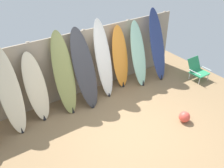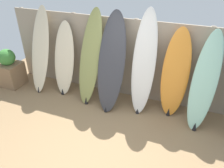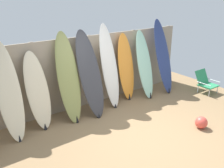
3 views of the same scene
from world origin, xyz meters
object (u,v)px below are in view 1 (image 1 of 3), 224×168
surfboard_charcoal_3 (84,69)px  beach_chair (197,69)px  surfboard_cream_1 (36,88)px  beach_ball (184,117)px  surfboard_navy_7 (157,45)px  surfboard_white_4 (103,59)px  surfboard_cream_0 (10,92)px  surfboard_olive_2 (64,74)px  surfboard_orange_5 (120,58)px  surfboard_seafoam_6 (138,54)px

surfboard_charcoal_3 → beach_chair: size_ratio=3.16×
surfboard_cream_1 → beach_ball: surfboard_cream_1 is taller
surfboard_cream_1 → surfboard_navy_7: bearing=-1.9°
surfboard_white_4 → surfboard_navy_7: bearing=-3.1°
surfboard_cream_0 → surfboard_charcoal_3: bearing=-2.4°
surfboard_olive_2 → surfboard_charcoal_3: surfboard_charcoal_3 is taller
surfboard_cream_0 → surfboard_orange_5: surfboard_cream_0 is taller
surfboard_white_4 → beach_chair: size_ratio=3.30×
surfboard_cream_1 → surfboard_olive_2: (0.70, -0.06, 0.17)m
surfboard_seafoam_6 → surfboard_navy_7: (0.69, -0.04, 0.13)m
surfboard_cream_0 → surfboard_orange_5: size_ratio=1.09×
surfboard_navy_7 → beach_ball: (-0.95, -2.07, -0.90)m
surfboard_white_4 → beach_chair: bearing=-19.2°
beach_ball → surfboard_olive_2: bearing=134.1°
surfboard_charcoal_3 → surfboard_orange_5: 1.28m
surfboard_olive_2 → surfboard_navy_7: bearing=-1.2°
surfboard_cream_0 → surfboard_charcoal_3: surfboard_charcoal_3 is taller
surfboard_cream_1 → surfboard_charcoal_3: (1.23, -0.14, 0.18)m
surfboard_cream_1 → beach_ball: 3.60m
surfboard_olive_2 → surfboard_seafoam_6: size_ratio=1.10×
surfboard_white_4 → surfboard_charcoal_3: bearing=-169.8°
surfboard_seafoam_6 → beach_ball: surfboard_seafoam_6 is taller
surfboard_cream_0 → beach_chair: size_ratio=3.06×
surfboard_seafoam_6 → surfboard_charcoal_3: bearing=-178.3°
surfboard_cream_0 → surfboard_seafoam_6: (3.62, -0.02, -0.06)m
surfboard_olive_2 → surfboard_cream_1: bearing=175.1°
surfboard_cream_0 → beach_chair: surfboard_cream_0 is taller
surfboard_cream_1 → beach_chair: surfboard_cream_1 is taller
surfboard_charcoal_3 → surfboard_orange_5: surfboard_charcoal_3 is taller
surfboard_navy_7 → surfboard_olive_2: bearing=178.8°
surfboard_seafoam_6 → surfboard_navy_7: 0.70m
surfboard_olive_2 → surfboard_seafoam_6: bearing=-0.6°
surfboard_olive_2 → surfboard_seafoam_6: surfboard_olive_2 is taller
surfboard_white_4 → surfboard_olive_2: bearing=-178.2°
surfboard_cream_0 → surfboard_charcoal_3: (1.82, -0.08, 0.04)m
surfboard_charcoal_3 → surfboard_navy_7: surfboard_navy_7 is taller
surfboard_cream_0 → surfboard_white_4: surfboard_white_4 is taller
surfboard_olive_2 → beach_chair: (3.94, -0.93, -0.67)m
surfboard_cream_0 → surfboard_seafoam_6: size_ratio=1.07×
surfboard_charcoal_3 → beach_ball: size_ratio=7.47×
surfboard_navy_7 → surfboard_seafoam_6: bearing=176.9°
surfboard_olive_2 → surfboard_white_4: (1.17, 0.04, 0.05)m
surfboard_cream_1 → beach_chair: 4.78m
surfboard_orange_5 → surfboard_navy_7: 1.25m
surfboard_cream_0 → surfboard_navy_7: bearing=-0.8°
surfboard_cream_1 → surfboard_orange_5: bearing=1.5°
surfboard_white_4 → surfboard_navy_7: size_ratio=1.01×
surfboard_cream_0 → surfboard_seafoam_6: bearing=-0.3°
surfboard_white_4 → beach_ball: bearing=-67.5°
surfboard_cream_1 → surfboard_white_4: 1.88m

